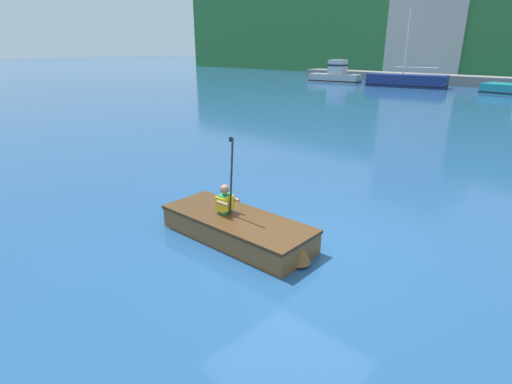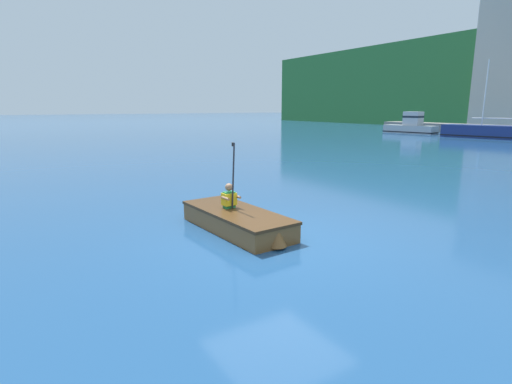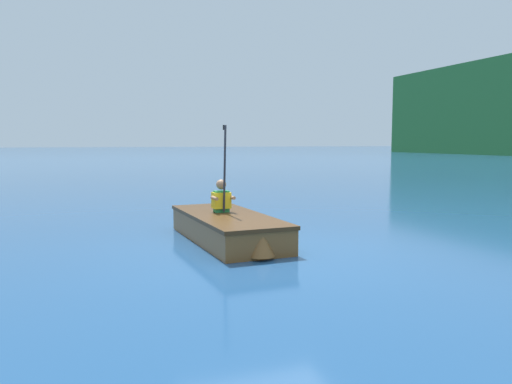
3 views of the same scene
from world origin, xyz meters
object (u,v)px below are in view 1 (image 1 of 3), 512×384
(moored_boat_dock_center_near, at_px, (406,81))
(rowboat_foreground, at_px, (239,227))
(person_paddler, at_px, (225,200))
(moored_boat_dock_west_inner, at_px, (335,75))

(moored_boat_dock_center_near, xyz_separation_m, rowboat_foreground, (11.30, -30.90, -0.27))
(rowboat_foreground, bearing_deg, person_paddler, -176.82)
(moored_boat_dock_west_inner, relative_size, moored_boat_dock_center_near, 0.77)
(moored_boat_dock_west_inner, relative_size, person_paddler, 3.71)
(moored_boat_dock_west_inner, bearing_deg, moored_boat_dock_center_near, -1.07)
(rowboat_foreground, relative_size, person_paddler, 2.14)
(person_paddler, bearing_deg, moored_boat_dock_west_inner, 120.79)
(moored_boat_dock_center_near, distance_m, person_paddler, 32.81)
(moored_boat_dock_center_near, distance_m, rowboat_foreground, 32.91)
(rowboat_foreground, distance_m, person_paddler, 0.56)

